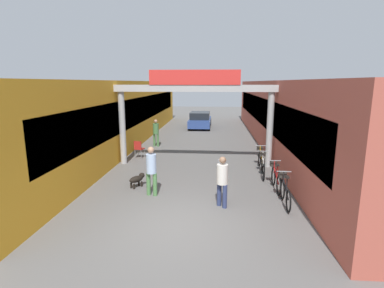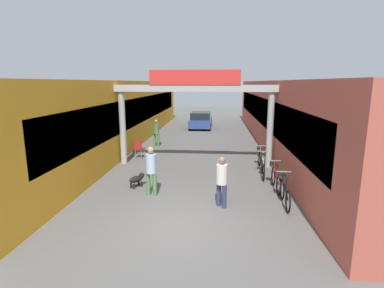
% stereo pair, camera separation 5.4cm
% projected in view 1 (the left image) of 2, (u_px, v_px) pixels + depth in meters
% --- Properties ---
extents(ground_plane, '(80.00, 80.00, 0.00)m').
position_uv_depth(ground_plane, '(179.00, 225.00, 8.02)').
color(ground_plane, '#605E5B').
extents(storefront_left, '(3.00, 26.00, 3.84)m').
position_uv_depth(storefront_left, '(119.00, 112.00, 18.77)').
color(storefront_left, gold).
rests_on(storefront_left, ground_plane).
extents(storefront_right, '(3.00, 26.00, 3.84)m').
position_uv_depth(storefront_right, '(285.00, 113.00, 17.98)').
color(storefront_right, '#B25142').
rests_on(storefront_right, ground_plane).
extents(arcade_sign_gateway, '(7.40, 0.47, 4.29)m').
position_uv_depth(arcade_sign_gateway, '(195.00, 99.00, 13.26)').
color(arcade_sign_gateway, '#B2B2B2').
rests_on(arcade_sign_gateway, ground_plane).
extents(pedestrian_with_dog, '(0.41, 0.41, 1.68)m').
position_uv_depth(pedestrian_with_dog, '(151.00, 168.00, 9.96)').
color(pedestrian_with_dog, '#4C7F47').
rests_on(pedestrian_with_dog, ground_plane).
extents(pedestrian_companion, '(0.48, 0.48, 1.58)m').
position_uv_depth(pedestrian_companion, '(222.00, 179.00, 9.05)').
color(pedestrian_companion, navy).
rests_on(pedestrian_companion, ground_plane).
extents(pedestrian_carrying_crate, '(0.43, 0.43, 1.61)m').
position_uv_depth(pedestrian_carrying_crate, '(156.00, 131.00, 17.76)').
color(pedestrian_carrying_crate, '#4C7F47').
rests_on(pedestrian_carrying_crate, ground_plane).
extents(dog_on_leash, '(0.58, 0.67, 0.49)m').
position_uv_depth(dog_on_leash, '(137.00, 179.00, 10.89)').
color(dog_on_leash, black).
rests_on(dog_on_leash, ground_plane).
extents(bicycle_black_nearest, '(0.46, 1.69, 0.98)m').
position_uv_depth(bicycle_black_nearest, '(285.00, 191.00, 9.35)').
color(bicycle_black_nearest, black).
rests_on(bicycle_black_nearest, ground_plane).
extents(bicycle_red_second, '(0.46, 1.69, 0.98)m').
position_uv_depth(bicycle_red_second, '(276.00, 177.00, 10.69)').
color(bicycle_red_second, black).
rests_on(bicycle_red_second, ground_plane).
extents(bicycle_silver_third, '(0.46, 1.69, 0.98)m').
position_uv_depth(bicycle_silver_third, '(263.00, 165.00, 12.19)').
color(bicycle_silver_third, black).
rests_on(bicycle_silver_third, ground_plane).
extents(bicycle_orange_farthest, '(0.46, 1.69, 0.98)m').
position_uv_depth(bicycle_orange_farthest, '(261.00, 159.00, 13.26)').
color(bicycle_orange_farthest, black).
rests_on(bicycle_orange_farthest, ground_plane).
extents(bollard_post_metal, '(0.10, 0.10, 0.97)m').
position_uv_depth(bollard_post_metal, '(219.00, 171.00, 11.18)').
color(bollard_post_metal, gray).
rests_on(bollard_post_metal, ground_plane).
extents(cafe_chair_red_nearer, '(0.48, 0.48, 0.89)m').
position_uv_depth(cafe_chair_red_nearer, '(139.00, 148.00, 15.00)').
color(cafe_chair_red_nearer, gray).
rests_on(cafe_chair_red_nearer, ground_plane).
extents(parked_car_blue, '(1.82, 4.02, 1.33)m').
position_uv_depth(parked_car_blue, '(200.00, 120.00, 25.09)').
color(parked_car_blue, '#2D478C').
rests_on(parked_car_blue, ground_plane).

